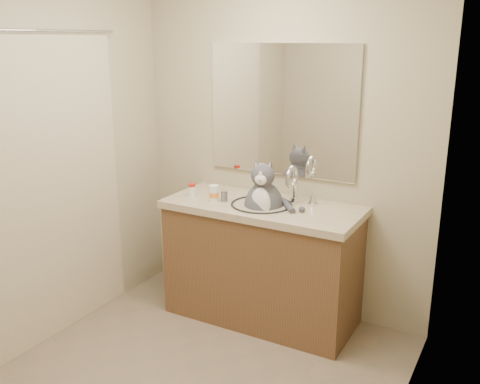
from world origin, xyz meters
The scene contains 8 objects.
room centered at (0.00, 0.00, 1.20)m, with size 2.22×2.52×2.42m.
vanity centered at (0.00, 0.96, 0.44)m, with size 1.34×0.59×1.12m.
mirror centered at (0.00, 1.24, 1.45)m, with size 1.10×0.02×0.90m, color white.
shower_curtain centered at (-1.05, 0.10, 1.03)m, with size 0.02×1.30×1.93m.
cat centered at (0.02, 0.94, 0.86)m, with size 0.43×0.35×0.53m.
pill_bottle_redcap centered at (-0.53, 0.90, 0.89)m, with size 0.06×0.06×0.09m.
pill_bottle_orange centered at (-0.32, 0.86, 0.90)m, with size 0.08×0.08×0.11m.
grey_canister centered at (-0.26, 0.89, 0.89)m, with size 0.06×0.06×0.07m.
Camera 1 is at (1.54, -2.13, 1.93)m, focal length 40.00 mm.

